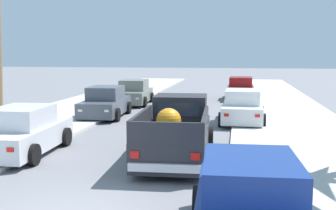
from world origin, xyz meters
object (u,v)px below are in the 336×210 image
at_px(car_right_near, 241,89).
at_px(pickup_truck, 176,132).
at_px(car_right_far, 250,209).
at_px(car_left_near, 242,107).
at_px(car_right_mid, 23,132).
at_px(car_left_mid, 105,103).
at_px(car_left_far, 134,93).

bearing_deg(car_right_near, pickup_truck, -96.92).
relative_size(car_right_near, car_right_far, 0.99).
xyz_separation_m(car_left_near, car_right_near, (-0.03, 9.90, 0.00)).
height_order(pickup_truck, car_right_far, pickup_truck).
xyz_separation_m(car_right_near, car_right_mid, (-6.91, -17.22, 0.00)).
distance_m(car_left_near, car_right_far, 12.85).
xyz_separation_m(car_left_near, car_left_mid, (-6.78, 0.64, 0.00)).
bearing_deg(car_right_far, car_right_near, 90.09).
relative_size(pickup_truck, car_right_mid, 1.22).
bearing_deg(pickup_truck, car_right_near, 83.08).
relative_size(car_left_near, car_left_far, 0.99).
bearing_deg(pickup_truck, car_left_mid, 121.90).
relative_size(car_right_near, car_left_far, 0.99).
height_order(car_left_far, car_right_far, same).
bearing_deg(car_right_near, car_left_mid, -126.10).
bearing_deg(car_right_far, car_right_mid, 141.53).
bearing_deg(car_left_near, car_left_far, 138.25).
bearing_deg(car_left_mid, car_left_far, 88.31).
bearing_deg(car_left_near, car_right_mid, -133.47).
bearing_deg(car_right_mid, car_left_mid, 88.85).
distance_m(car_right_near, car_left_mid, 11.46).
relative_size(car_left_near, car_right_far, 0.99).
distance_m(car_right_mid, car_right_far, 8.88).
height_order(car_right_near, car_right_mid, same).
height_order(car_left_mid, car_right_mid, same).
bearing_deg(car_right_mid, car_right_far, -38.47).
bearing_deg(pickup_truck, car_left_near, 73.37).
distance_m(car_left_near, car_right_near, 9.90).
distance_m(pickup_truck, car_right_near, 16.95).
relative_size(car_left_near, car_left_mid, 0.99).
bearing_deg(car_left_mid, car_right_near, 53.90).
bearing_deg(car_left_mid, car_right_mid, -91.15).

